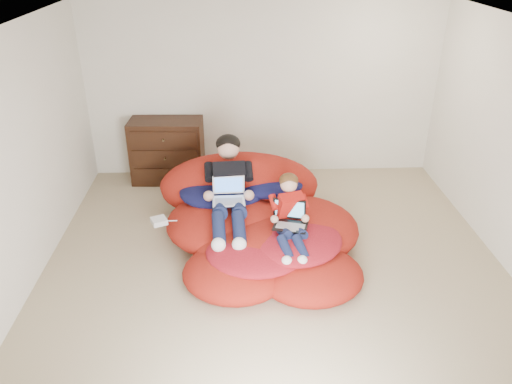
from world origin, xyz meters
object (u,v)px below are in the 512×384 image
dresser (167,151)px  beanbag_pile (257,223)px  older_boy (229,184)px  laptop_black (290,218)px  laptop_white (229,194)px  younger_boy (290,213)px

dresser → beanbag_pile: bearing=-55.2°
older_boy → laptop_black: (0.65, -0.53, -0.16)m
laptop_black → laptop_white: bearing=147.3°
beanbag_pile → laptop_white: 0.50m
younger_boy → laptop_black: size_ratio=2.19×
laptop_white → laptop_black: size_ratio=0.90×
dresser → older_boy: size_ratio=0.78×
laptop_white → dresser: bearing=117.3°
older_boy → dresser: bearing=118.9°
beanbag_pile → older_boy: 0.56m
dresser → older_boy: older_boy is taller
younger_boy → laptop_black: 0.06m
beanbag_pile → older_boy: (-0.32, 0.12, 0.45)m
dresser → younger_boy: (1.55, -2.13, 0.16)m
beanbag_pile → older_boy: bearing=159.8°
beanbag_pile → laptop_white: bearing=179.5°
dresser → younger_boy: size_ratio=1.17×
older_boy → younger_boy: (0.65, -0.50, -0.10)m
laptop_black → younger_boy: bearing=90.0°
older_boy → laptop_black: older_boy is taller
older_boy → younger_boy: size_ratio=1.50×
older_boy → laptop_white: size_ratio=3.66×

